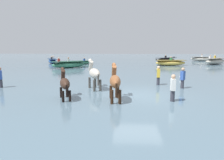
# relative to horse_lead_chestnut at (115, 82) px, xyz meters

# --- Properties ---
(ground_plane) EXTENTS (120.00, 120.00, 0.00)m
(ground_plane) POSITION_rel_horse_lead_chestnut_xyz_m (1.13, 1.13, -1.24)
(ground_plane) COLOR #756B56
(water_surface) EXTENTS (90.00, 90.00, 0.36)m
(water_surface) POSITION_rel_horse_lead_chestnut_xyz_m (1.13, 11.13, -1.06)
(water_surface) COLOR slate
(water_surface) RESTS_ON ground
(horse_lead_chestnut) EXTENTS (0.67, 1.93, 2.09)m
(horse_lead_chestnut) POSITION_rel_horse_lead_chestnut_xyz_m (0.00, 0.00, 0.00)
(horse_lead_chestnut) COLOR brown
(horse_lead_chestnut) RESTS_ON ground
(horse_trailing_pinto) EXTENTS (1.14, 1.92, 2.14)m
(horse_trailing_pinto) POSITION_rel_horse_lead_chestnut_xyz_m (-1.36, 2.49, 0.03)
(horse_trailing_pinto) COLOR beige
(horse_trailing_pinto) RESTS_ON ground
(horse_flank_dark_bay) EXTENTS (0.95, 1.67, 1.85)m
(horse_flank_dark_bay) POSITION_rel_horse_lead_chestnut_xyz_m (-2.44, 0.11, -0.14)
(horse_flank_dark_bay) COLOR #382319
(horse_flank_dark_bay) RESTS_ON ground
(boat_distant_west) EXTENTS (3.72, 3.16, 1.21)m
(boat_distant_west) POSITION_rel_horse_lead_chestnut_xyz_m (6.87, 22.76, -0.51)
(boat_distant_west) COLOR black
(boat_distant_west) RESTS_ON water_surface
(boat_distant_east) EXTENTS (4.16, 1.84, 1.19)m
(boat_distant_east) POSITION_rel_horse_lead_chestnut_xyz_m (6.48, 17.86, -0.52)
(boat_distant_east) COLOR gold
(boat_distant_east) RESTS_ON water_surface
(boat_far_offshore) EXTENTS (4.03, 3.13, 1.25)m
(boat_far_offshore) POSITION_rel_horse_lead_chestnut_xyz_m (-6.18, 14.18, -0.49)
(boat_far_offshore) COLOR #337556
(boat_far_offshore) RESTS_ON water_surface
(boat_mid_outer) EXTENTS (4.04, 3.56, 1.34)m
(boat_mid_outer) POSITION_rel_horse_lead_chestnut_xyz_m (13.18, 20.17, -0.44)
(boat_mid_outer) COLOR #B2AD9E
(boat_mid_outer) RESTS_ON water_surface
(boat_near_port) EXTENTS (2.34, 3.23, 1.13)m
(boat_near_port) POSITION_rel_horse_lead_chestnut_xyz_m (-10.27, 20.21, -0.55)
(boat_near_port) COLOR #28518E
(boat_near_port) RESTS_ON water_surface
(boat_near_starboard) EXTENTS (2.46, 2.24, 0.95)m
(boat_near_starboard) POSITION_rel_horse_lead_chestnut_xyz_m (-5.29, 19.10, -0.64)
(boat_near_starboard) COLOR #337556
(boat_near_starboard) RESTS_ON water_surface
(boat_far_inshore) EXTENTS (3.68, 1.73, 1.17)m
(boat_far_inshore) POSITION_rel_horse_lead_chestnut_xyz_m (13.62, 26.52, -0.53)
(boat_far_inshore) COLOR #B2AD9E
(boat_far_inshore) RESTS_ON water_surface
(person_wading_close) EXTENTS (0.22, 0.33, 1.63)m
(person_wading_close) POSITION_rel_horse_lead_chestnut_xyz_m (2.69, 0.02, -0.37)
(person_wading_close) COLOR #383842
(person_wading_close) RESTS_ON ground
(person_spectator_far) EXTENTS (0.35, 0.38, 1.63)m
(person_spectator_far) POSITION_rel_horse_lead_chestnut_xyz_m (-7.23, 2.59, -0.37)
(person_spectator_far) COLOR #383842
(person_spectator_far) RESTS_ON ground
(person_onlooker_right) EXTENTS (0.35, 0.38, 1.63)m
(person_onlooker_right) POSITION_rel_horse_lead_chestnut_xyz_m (3.97, 3.06, -0.37)
(person_onlooker_right) COLOR #383842
(person_onlooker_right) RESTS_ON ground
(person_onlooker_left) EXTENTS (0.24, 0.34, 1.63)m
(person_onlooker_left) POSITION_rel_horse_lead_chestnut_xyz_m (2.67, 4.05, -0.37)
(person_onlooker_left) COLOR #383842
(person_onlooker_left) RESTS_ON ground
(channel_buoy) EXTENTS (0.34, 0.34, 0.77)m
(channel_buoy) POSITION_rel_horse_lead_chestnut_xyz_m (4.91, 6.63, -0.70)
(channel_buoy) COLOR silver
(channel_buoy) RESTS_ON water_surface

